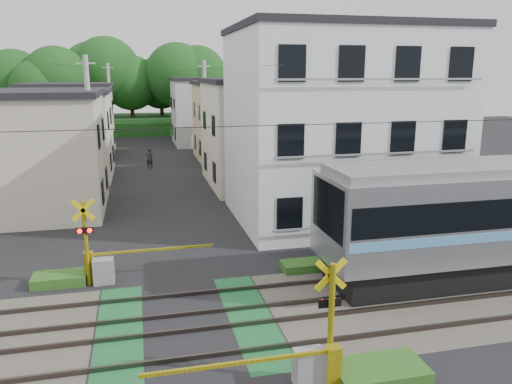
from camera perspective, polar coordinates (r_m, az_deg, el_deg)
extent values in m
plane|color=black|center=(15.18, -7.93, -14.75)|extent=(120.00, 120.00, 0.00)
cube|color=#47423A|center=(15.18, -7.93, -14.74)|extent=(120.00, 6.00, 0.00)
cube|color=black|center=(15.18, -7.94, -14.73)|extent=(5.20, 120.00, 0.00)
cube|color=#145126|center=(15.16, -15.35, -15.14)|extent=(1.30, 6.00, 0.00)
cube|color=#145126|center=(15.43, -0.68, -14.09)|extent=(1.30, 6.00, 0.00)
cube|color=#3F3833|center=(13.50, -7.12, -18.25)|extent=(120.00, 0.08, 0.14)
cube|color=#3F3833|center=(14.71, -7.75, -15.42)|extent=(120.00, 0.08, 0.14)
cube|color=#3F3833|center=(15.59, -8.13, -13.67)|extent=(120.00, 0.08, 0.14)
cube|color=#3F3833|center=(16.85, -8.58, -11.53)|extent=(120.00, 0.08, 0.14)
cube|color=black|center=(18.33, 16.78, -8.96)|extent=(2.67, 2.44, 0.67)
cube|color=black|center=(16.26, 8.34, -1.90)|extent=(0.10, 2.67, 1.73)
cylinder|color=yellow|center=(11.98, 8.55, -14.80)|extent=(0.14, 0.14, 3.00)
cube|color=yellow|center=(11.55, 8.57, -9.33)|extent=(0.77, 0.05, 0.77)
cube|color=yellow|center=(11.55, 8.57, -9.33)|extent=(0.77, 0.05, 0.77)
cube|color=black|center=(11.84, 8.45, -12.45)|extent=(0.55, 0.05, 0.20)
sphere|color=#FF0C07|center=(11.83, 7.60, -12.43)|extent=(0.16, 0.16, 0.16)
sphere|color=#FF0C07|center=(11.94, 9.07, -12.23)|extent=(0.16, 0.16, 0.16)
cube|color=gray|center=(12.36, 6.08, -19.42)|extent=(0.70, 0.50, 0.90)
cube|color=yellow|center=(12.26, 8.84, -19.24)|extent=(0.30, 0.30, 1.10)
cube|color=yellow|center=(11.46, -2.17, -18.96)|extent=(4.20, 0.08, 0.08)
cylinder|color=yellow|center=(17.97, -18.84, -5.59)|extent=(0.14, 0.14, 3.00)
cube|color=yellow|center=(17.53, -19.16, -1.99)|extent=(0.77, 0.05, 0.77)
cube|color=yellow|center=(17.53, -19.16, -1.99)|extent=(0.77, 0.05, 0.77)
cube|color=black|center=(17.72, -18.99, -4.17)|extent=(0.55, 0.05, 0.20)
sphere|color=#FF0C07|center=(17.69, -19.52, -4.25)|extent=(0.16, 0.16, 0.16)
sphere|color=#FF0C07|center=(17.65, -18.49, -4.20)|extent=(0.16, 0.16, 0.16)
cube|color=gray|center=(18.28, -17.01, -8.64)|extent=(0.70, 0.50, 0.90)
cube|color=yellow|center=(18.52, -18.55, -8.13)|extent=(0.30, 0.30, 1.10)
cube|color=yellow|center=(18.27, -11.58, -6.48)|extent=(4.20, 0.08, 0.08)
cube|color=white|center=(24.92, 9.45, 7.19)|extent=(10.00, 8.00, 9.00)
cube|color=black|center=(24.86, 9.88, 17.90)|extent=(10.20, 8.16, 0.30)
cube|color=black|center=(20.51, 3.88, -2.54)|extent=(1.10, 0.06, 1.40)
cube|color=black|center=(21.34, 10.18, -2.09)|extent=(1.10, 0.06, 1.40)
cube|color=black|center=(22.41, 15.95, -1.66)|extent=(1.10, 0.06, 1.40)
cube|color=black|center=(23.69, 21.13, -1.25)|extent=(1.10, 0.06, 1.40)
cube|color=gray|center=(21.83, 13.36, -3.53)|extent=(9.00, 0.06, 0.08)
cube|color=black|center=(19.89, 4.01, 5.79)|extent=(1.10, 0.06, 1.40)
cube|color=black|center=(20.75, 10.52, 5.92)|extent=(1.10, 0.06, 1.40)
cube|color=black|center=(21.85, 16.45, 5.96)|extent=(1.10, 0.06, 1.40)
cube|color=black|center=(23.16, 21.76, 5.95)|extent=(1.10, 0.06, 1.40)
cube|color=gray|center=(21.17, 13.80, 4.26)|extent=(9.00, 0.06, 0.08)
cube|color=black|center=(19.72, 4.16, 14.46)|extent=(1.10, 0.06, 1.40)
cube|color=black|center=(20.58, 10.89, 14.22)|extent=(1.10, 0.06, 1.40)
cube|color=black|center=(21.69, 16.99, 13.84)|extent=(1.10, 0.06, 1.40)
cube|color=black|center=(23.01, 22.42, 13.37)|extent=(1.10, 0.06, 1.40)
cube|color=gray|center=(20.92, 14.27, 12.39)|extent=(9.00, 0.06, 0.08)
cube|color=beige|center=(28.19, -24.30, 3.81)|extent=(7.00, 7.00, 6.00)
cube|color=black|center=(27.90, -24.93, 10.20)|extent=(7.35, 7.35, 0.30)
cube|color=black|center=(26.33, -17.09, 0.03)|extent=(0.06, 1.00, 1.20)
cube|color=black|center=(29.74, -16.70, 1.56)|extent=(0.06, 1.00, 1.20)
cube|color=black|center=(25.85, -17.51, 6.08)|extent=(0.06, 1.00, 1.20)
cube|color=black|center=(29.32, -17.06, 6.92)|extent=(0.06, 1.00, 1.20)
cube|color=beige|center=(32.56, 0.79, 6.59)|extent=(7.00, 8.00, 6.50)
cube|color=black|center=(32.33, 0.81, 12.58)|extent=(7.35, 8.40, 0.30)
cube|color=black|center=(30.24, -4.80, 2.27)|extent=(0.06, 1.00, 1.20)
cube|color=black|center=(34.14, -5.81, 3.53)|extent=(0.06, 1.00, 1.20)
cube|color=black|center=(29.83, -4.90, 7.55)|extent=(0.06, 1.00, 1.20)
cube|color=black|center=(33.77, -5.92, 8.22)|extent=(0.06, 1.00, 1.20)
cube|color=beige|center=(37.08, -22.53, 5.87)|extent=(8.00, 7.00, 5.80)
cube|color=black|center=(36.85, -22.96, 10.56)|extent=(8.40, 7.35, 0.30)
cube|color=black|center=(35.14, -16.23, 3.35)|extent=(0.06, 1.00, 1.20)
cube|color=black|center=(38.59, -16.01, 4.23)|extent=(0.06, 1.00, 1.20)
cube|color=black|center=(34.79, -16.54, 7.89)|extent=(0.06, 1.00, 1.20)
cube|color=black|center=(38.27, -16.28, 8.37)|extent=(0.06, 1.00, 1.20)
cube|color=#C9B68E|center=(42.37, -2.00, 7.98)|extent=(7.00, 7.00, 6.20)
cube|color=black|center=(42.18, -2.04, 12.37)|extent=(7.35, 7.35, 0.30)
cube|color=black|center=(40.31, -6.43, 5.04)|extent=(0.06, 1.00, 1.20)
cube|color=black|center=(43.75, -6.99, 5.69)|extent=(0.06, 1.00, 1.20)
cube|color=black|center=(40.00, -6.54, 9.01)|extent=(0.06, 1.00, 1.20)
cube|color=black|center=(43.47, -7.10, 9.34)|extent=(0.06, 1.00, 1.20)
cube|color=#C9B68E|center=(46.89, -20.45, 7.55)|extent=(7.00, 8.00, 6.00)
cube|color=black|center=(46.72, -20.77, 11.39)|extent=(7.35, 8.40, 0.30)
cube|color=black|center=(44.79, -16.07, 5.44)|extent=(0.06, 1.00, 1.20)
cube|color=black|center=(48.75, -15.88, 6.07)|extent=(0.06, 1.00, 1.20)
cube|color=black|center=(44.51, -16.31, 9.01)|extent=(0.06, 1.00, 1.20)
cube|color=black|center=(48.50, -16.09, 9.35)|extent=(0.06, 1.00, 1.20)
cube|color=#B5B8BA|center=(52.06, -4.96, 9.07)|extent=(8.00, 7.00, 6.40)
cube|color=black|center=(51.91, -5.04, 12.76)|extent=(8.40, 7.35, 0.30)
cube|color=black|center=(50.07, -9.22, 6.59)|extent=(0.06, 1.00, 1.20)
cube|color=black|center=(53.54, -9.50, 7.01)|extent=(0.06, 1.00, 1.20)
cube|color=black|center=(49.82, -9.34, 9.78)|extent=(0.06, 1.00, 1.20)
cube|color=black|center=(53.31, -9.62, 10.00)|extent=(0.06, 1.00, 1.20)
cube|color=#1A4918|center=(63.66, -12.39, 7.61)|extent=(40.00, 10.00, 2.00)
cylinder|color=#332114|center=(62.85, -25.53, 7.87)|extent=(0.50, 0.50, 4.87)
sphere|color=#1A4918|center=(62.68, -25.90, 11.41)|extent=(6.82, 6.82, 6.82)
cylinder|color=#332114|center=(59.66, -23.23, 7.58)|extent=(0.50, 0.50, 4.30)
sphere|color=#1A4918|center=(59.47, -23.54, 10.87)|extent=(6.02, 6.02, 6.02)
cylinder|color=#332114|center=(60.25, -21.54, 8.12)|extent=(0.50, 0.50, 5.02)
sphere|color=#1A4918|center=(60.07, -21.87, 11.93)|extent=(7.03, 7.03, 7.03)
cylinder|color=#332114|center=(63.57, -17.76, 8.82)|extent=(0.50, 0.50, 5.39)
sphere|color=#1A4918|center=(63.41, -18.04, 12.70)|extent=(7.55, 7.55, 7.55)
cylinder|color=#332114|center=(62.70, -16.45, 8.97)|extent=(0.50, 0.50, 5.66)
sphere|color=#1A4918|center=(62.56, -16.73, 13.10)|extent=(7.92, 7.92, 7.92)
cylinder|color=#332114|center=(62.40, -13.93, 8.63)|extent=(0.50, 0.50, 4.63)
sphere|color=#1A4918|center=(62.22, -14.12, 12.03)|extent=(6.48, 6.48, 6.48)
cylinder|color=#332114|center=(64.31, -10.69, 8.91)|extent=(0.50, 0.50, 4.60)
sphere|color=#1A4918|center=(64.14, -10.84, 12.19)|extent=(6.45, 6.45, 6.45)
cylinder|color=#332114|center=(61.08, -8.85, 9.10)|extent=(0.50, 0.50, 5.33)
sphere|color=#1A4918|center=(60.91, -9.00, 13.09)|extent=(7.46, 7.46, 7.46)
cylinder|color=#332114|center=(61.77, -6.68, 9.15)|extent=(0.50, 0.50, 5.18)
sphere|color=#1A4918|center=(61.61, -6.79, 12.99)|extent=(7.26, 7.26, 7.26)
cylinder|color=#332114|center=(62.46, -4.77, 8.79)|extent=(0.50, 0.50, 4.22)
sphere|color=#1A4918|center=(62.28, -4.83, 11.89)|extent=(5.91, 5.91, 5.91)
cylinder|color=#332114|center=(63.69, -2.47, 8.87)|extent=(0.50, 0.50, 4.12)
sphere|color=#1A4918|center=(63.52, -2.50, 11.83)|extent=(5.76, 5.76, 5.76)
cylinder|color=#332114|center=(63.12, 0.59, 8.87)|extent=(0.50, 0.50, 4.19)
sphere|color=#1A4918|center=(62.94, 0.60, 11.91)|extent=(5.86, 5.86, 5.86)
cube|color=black|center=(16.25, 12.68, 7.69)|extent=(60.00, 0.02, 0.02)
cylinder|color=#A5A5A0|center=(26.64, -18.32, 6.01)|extent=(0.26, 0.26, 8.00)
cube|color=#A5A5A0|center=(26.46, -18.91, 13.75)|extent=(0.90, 0.08, 0.08)
cylinder|color=#A5A5A0|center=(35.80, -5.81, 8.35)|extent=(0.26, 0.26, 8.00)
cube|color=#A5A5A0|center=(35.66, -5.95, 14.12)|extent=(0.90, 0.08, 0.08)
cylinder|color=#A5A5A0|center=(47.51, -16.29, 9.14)|extent=(0.26, 0.26, 8.00)
cube|color=#A5A5A0|center=(47.41, -16.58, 13.47)|extent=(0.90, 0.08, 0.08)
cube|color=black|center=(36.93, -17.39, 13.26)|extent=(0.02, 42.00, 0.02)
cube|color=black|center=(37.15, -6.26, 13.78)|extent=(0.02, 42.00, 0.02)
imported|color=#2C2731|center=(39.08, -12.09, 3.81)|extent=(0.68, 0.58, 1.59)
cube|color=#2D5E1E|center=(12.93, 13.93, -19.45)|extent=(2.20, 1.20, 0.40)
cube|color=#2D5E1E|center=(18.83, -21.51, -9.23)|extent=(1.80, 1.00, 0.36)
cube|color=#2D5E1E|center=(18.84, 5.27, -8.39)|extent=(1.50, 0.90, 0.30)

